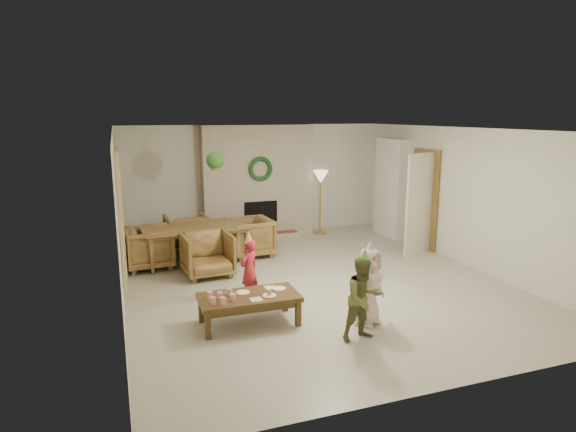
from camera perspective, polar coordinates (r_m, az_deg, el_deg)
name	(u,v)px	position (r m, az deg, el deg)	size (l,w,h in m)	color
floor	(313,281)	(8.24, 2.92, -7.56)	(7.00, 7.00, 0.00)	#B7B29E
ceiling	(314,129)	(7.78, 3.11, 10.08)	(7.00, 7.00, 0.00)	white
wall_back	(255,180)	(11.19, -3.83, 4.20)	(7.00, 7.00, 0.00)	silver
wall_front	(452,273)	(4.96, 18.65, -6.29)	(7.00, 7.00, 0.00)	silver
wall_left	(118,221)	(7.34, -19.21, -0.52)	(7.00, 7.00, 0.00)	silver
wall_right	(466,197)	(9.46, 20.09, 2.08)	(7.00, 7.00, 0.00)	silver
fireplace_mass	(258,181)	(11.00, -3.55, 4.07)	(2.50, 0.40, 2.50)	#522215
fireplace_hearth	(263,236)	(10.89, -2.96, -2.38)	(1.60, 0.30, 0.12)	maroon
fireplace_firebox	(260,218)	(10.96, -3.24, -0.19)	(0.75, 0.12, 0.75)	black
fireplace_wreath	(261,169)	(10.74, -3.23, 5.50)	(0.54, 0.54, 0.10)	#19431F
floor_lamp_base	(320,233)	(11.41, 3.75, -1.96)	(0.27, 0.27, 0.03)	gold
floor_lamp_post	(320,204)	(11.27, 3.80, 1.36)	(0.03, 0.03, 1.32)	gold
floor_lamp_shade	(321,177)	(11.17, 3.84, 4.58)	(0.35, 0.35, 0.29)	beige
bookshelf_carcass	(391,188)	(11.24, 12.00, 3.23)	(0.30, 1.00, 2.20)	white
bookshelf_shelf_a	(389,216)	(11.34, 11.77, -0.02)	(0.30, 0.92, 0.03)	white
bookshelf_shelf_b	(390,199)	(11.27, 11.85, 1.97)	(0.30, 0.92, 0.03)	white
bookshelf_shelf_c	(391,181)	(11.21, 11.94, 3.99)	(0.30, 0.92, 0.03)	white
bookshelf_shelf_d	(392,163)	(11.16, 12.03, 6.02)	(0.30, 0.92, 0.03)	white
books_row_lower	(392,211)	(11.18, 12.10, 0.53)	(0.20, 0.40, 0.24)	#AB281F
books_row_mid	(389,192)	(11.28, 11.67, 2.71)	(0.20, 0.44, 0.24)	#275A90
books_row_upper	(393,176)	(11.10, 12.15, 4.58)	(0.20, 0.36, 0.22)	#AB9D24
door_frame	(425,199)	(10.41, 15.67, 1.92)	(0.05, 0.86, 2.04)	brown
door_leaf	(419,204)	(9.89, 15.11, 1.33)	(0.05, 0.80, 2.00)	beige
curtain_panel	(121,218)	(7.53, -18.92, -0.19)	(0.06, 1.20, 2.00)	beige
dining_table	(196,245)	(9.30, -10.68, -3.30)	(1.93, 1.08, 0.68)	brown
dining_chair_near	(208,255)	(8.49, -9.38, -4.46)	(0.80, 0.83, 0.75)	brown
dining_chair_far	(186,233)	(10.09, -11.78, -1.92)	(0.80, 0.83, 0.75)	brown
dining_chair_left	(149,248)	(9.15, -15.88, -3.57)	(0.80, 0.83, 0.75)	brown
dining_chair_right	(250,237)	(9.57, -4.48, -2.47)	(0.80, 0.83, 0.75)	brown
hanging_plant_cord	(215,147)	(8.86, -8.57, 7.93)	(0.01, 0.01, 0.70)	tan
hanging_plant_pot	(215,167)	(8.89, -8.50, 5.68)	(0.16, 0.16, 0.12)	#925E2F
hanging_plant_foliage	(215,160)	(8.88, -8.53, 6.45)	(0.32, 0.32, 0.32)	#21531B
coffee_table_top	(249,297)	(6.53, -4.59, -9.45)	(1.31, 0.65, 0.06)	#4E391A
coffee_table_apron	(249,302)	(6.55, -4.58, -10.02)	(1.21, 0.55, 0.08)	#4E391A
coffee_leg_fl	(208,326)	(6.26, -9.34, -12.56)	(0.07, 0.07, 0.34)	#4E391A
coffee_leg_fr	(298,314)	(6.53, 1.19, -11.32)	(0.07, 0.07, 0.34)	#4E391A
coffee_leg_bl	(201,310)	(6.74, -10.11, -10.74)	(0.07, 0.07, 0.34)	#4E391A
coffee_leg_br	(285,299)	(6.99, -0.32, -9.69)	(0.07, 0.07, 0.34)	#4E391A
cup_a	(213,301)	(6.27, -8.78, -9.75)	(0.07, 0.07, 0.09)	white
cup_b	(210,295)	(6.45, -9.10, -9.11)	(0.07, 0.07, 0.09)	white
cup_c	(223,301)	(6.24, -7.59, -9.81)	(0.07, 0.07, 0.09)	white
cup_d	(220,295)	(6.42, -7.94, -9.17)	(0.07, 0.07, 0.09)	white
cup_e	(233,297)	(6.34, -6.47, -9.42)	(0.07, 0.07, 0.09)	white
cup_f	(229,292)	(6.52, -6.85, -8.80)	(0.07, 0.07, 0.09)	white
plate_a	(243,292)	(6.61, -5.28, -8.86)	(0.18, 0.18, 0.01)	white
plate_b	(269,295)	(6.49, -2.19, -9.24)	(0.18, 0.18, 0.01)	white
plate_c	(279,288)	(6.72, -1.02, -8.46)	(0.18, 0.18, 0.01)	white
food_scoop	(269,292)	(6.47, -2.19, -8.92)	(0.07, 0.07, 0.07)	tan
napkin_left	(256,299)	(6.36, -3.74, -9.69)	(0.15, 0.15, 0.01)	#E7AAB6
napkin_right	(271,287)	(6.77, -2.05, -8.33)	(0.15, 0.15, 0.01)	#E7AAB6
child_red	(249,270)	(7.28, -4.57, -6.33)	(0.34, 0.23, 0.94)	#A7232C
party_hat_red	(248,237)	(7.14, -4.64, -2.43)	(0.13, 0.13, 0.18)	#F2CF50
child_plaid	(363,299)	(6.12, 8.81, -9.50)	(0.51, 0.40, 1.05)	brown
party_hat_plaid	(365,254)	(5.94, 8.98, -4.42)	(0.12, 0.12, 0.17)	#53A948
child_pink	(369,286)	(6.55, 9.46, -8.10)	(0.51, 0.33, 1.04)	beige
party_hat_pink	(371,245)	(6.38, 9.63, -3.35)	(0.14, 0.14, 0.19)	silver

